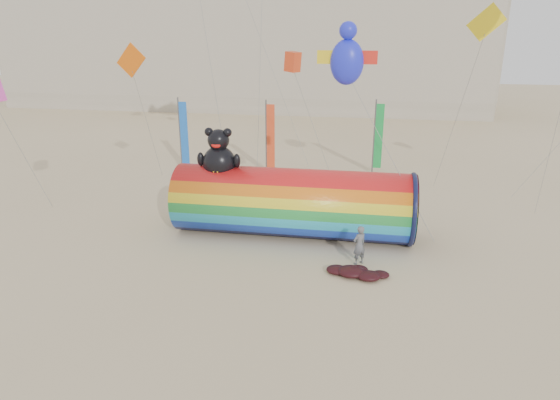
% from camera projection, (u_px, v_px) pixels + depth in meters
% --- Properties ---
extents(ground, '(160.00, 160.00, 0.00)m').
position_uv_depth(ground, '(263.00, 262.00, 22.03)').
color(ground, '#CCB58C').
rests_on(ground, ground).
extents(hotel_building, '(60.40, 15.40, 20.60)m').
position_uv_depth(hotel_building, '(243.00, 24.00, 63.40)').
color(hotel_building, '#B7AD99').
rests_on(hotel_building, ground).
extents(windsock_assembly, '(11.58, 3.53, 5.34)m').
position_uv_depth(windsock_assembly, '(293.00, 201.00, 24.35)').
color(windsock_assembly, red).
rests_on(windsock_assembly, ground).
extents(kite_handler, '(0.77, 0.74, 1.77)m').
position_uv_depth(kite_handler, '(359.00, 245.00, 21.53)').
color(kite_handler, '#5C5F64').
rests_on(kite_handler, ground).
extents(fabric_bundle, '(2.62, 1.35, 0.41)m').
position_uv_depth(fabric_bundle, '(356.00, 272.00, 20.69)').
color(fabric_bundle, '#3F0B10').
rests_on(fabric_bundle, ground).
extents(festival_banners, '(14.29, 1.64, 5.20)m').
position_uv_depth(festival_banners, '(276.00, 136.00, 34.82)').
color(festival_banners, '#59595E').
rests_on(festival_banners, ground).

